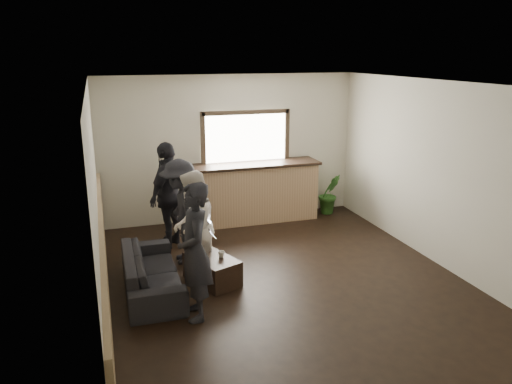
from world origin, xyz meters
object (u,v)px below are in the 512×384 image
object	(u,v)px
person_b	(193,227)
person_d	(169,195)
coffee_table	(212,269)
cup_b	(221,254)
cup_a	(199,252)
person_c	(181,211)
person_a	(195,252)
potted_plant	(330,194)
bar_counter	(250,189)
sofa	(151,271)

from	to	relation	value
person_b	person_d	distance (m)	1.47
coffee_table	cup_b	xyz separation A→B (m)	(0.13, -0.05, 0.23)
cup_a	person_c	bearing A→B (deg)	98.63
person_a	person_d	world-z (taller)	person_d
potted_plant	person_d	distance (m)	3.47
bar_counter	coffee_table	bearing A→B (deg)	-118.34
person_a	person_d	bearing A→B (deg)	-177.82
sofa	person_b	distance (m)	0.83
potted_plant	person_a	size ratio (longest dim) A/B	0.48
bar_counter	cup_b	distance (m)	2.75
sofa	cup_b	world-z (taller)	sofa
bar_counter	person_a	xyz separation A→B (m)	(-1.71, -3.33, 0.22)
cup_b	person_b	bearing A→B (deg)	152.21
person_c	sofa	bearing A→B (deg)	-31.81
potted_plant	person_b	bearing A→B (deg)	-145.29
potted_plant	bar_counter	bearing A→B (deg)	178.45
cup_a	person_a	world-z (taller)	person_a
cup_b	person_d	xyz separation A→B (m)	(-0.48, 1.65, 0.47)
sofa	potted_plant	size ratio (longest dim) A/B	2.28
cup_a	person_a	bearing A→B (deg)	-103.53
potted_plant	cup_b	bearing A→B (deg)	-139.77
person_d	cup_a	bearing A→B (deg)	46.60
cup_b	potted_plant	distance (m)	3.75
bar_counter	person_d	size ratio (longest dim) A/B	1.51
bar_counter	sofa	world-z (taller)	bar_counter
potted_plant	person_a	xyz separation A→B (m)	(-3.40, -3.28, 0.45)
person_b	person_c	size ratio (longest dim) A/B	0.98
bar_counter	potted_plant	distance (m)	1.71
cup_a	potted_plant	distance (m)	3.89
coffee_table	person_c	size ratio (longest dim) A/B	0.52
person_d	person_c	bearing A→B (deg)	45.11
cup_b	person_d	distance (m)	1.79
cup_a	person_d	xyz separation A→B (m)	(-0.19, 1.50, 0.47)
cup_a	person_c	world-z (taller)	person_c
coffee_table	person_b	world-z (taller)	person_b
sofa	cup_a	size ratio (longest dim) A/B	14.42
person_b	person_c	xyz separation A→B (m)	(-0.05, 0.73, 0.01)
potted_plant	cup_a	bearing A→B (deg)	-144.22
potted_plant	person_c	world-z (taller)	person_c
coffee_table	person_a	distance (m)	1.20
potted_plant	sofa	bearing A→B (deg)	-148.32
bar_counter	person_a	distance (m)	3.75
cup_a	person_b	xyz separation A→B (m)	(-0.07, 0.04, 0.38)
bar_counter	cup_b	bearing A→B (deg)	-115.46
cup_b	coffee_table	bearing A→B (deg)	159.95
coffee_table	person_d	xyz separation A→B (m)	(-0.35, 1.61, 0.71)
coffee_table	person_b	size ratio (longest dim) A/B	0.53
cup_a	potted_plant	bearing A→B (deg)	35.78
person_b	potted_plant	bearing A→B (deg)	146.62
sofa	cup_b	size ratio (longest dim) A/B	19.61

